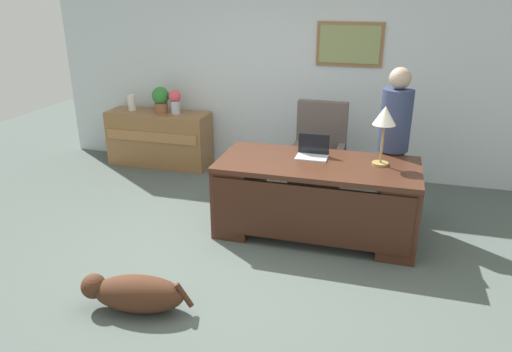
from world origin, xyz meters
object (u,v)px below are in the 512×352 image
Objects in this scene: armchair at (319,157)px; desk_lamp at (385,119)px; credenza at (160,138)px; vase_with_flowers at (175,100)px; vase_empty at (132,103)px; laptop at (313,151)px; person_standing at (393,144)px; dog_lying at (134,293)px; potted_plant at (161,99)px; desk at (316,196)px.

armchair is 1.97× the size of desk_lamp.
credenza is 0.64m from vase_with_flowers.
laptop is at bearing -25.36° from vase_empty.
dog_lying is (-1.87, -2.26, -0.71)m from person_standing.
desk_lamp is at bearing -26.35° from vase_with_flowers.
potted_plant is (-0.22, 0.00, 0.01)m from vase_with_flowers.
armchair is 0.86m from laptop.
potted_plant reaches higher than dog_lying.
credenza is 0.59m from potted_plant.
desk is at bearing -31.33° from credenza.
armchair reaches higher than dog_lying.
armchair is 3.62× the size of laptop.
laptop reaches higher than credenza.
armchair reaches higher than desk.
dog_lying is at bearing -125.11° from desk.
dog_lying is 2.51× the size of potted_plant.
desk_lamp is (0.60, 0.13, 0.81)m from desk.
vase_empty is at bearing 154.64° from laptop.
potted_plant is (-3.16, 0.93, 0.11)m from person_standing.
dog_lying is at bearing -129.71° from person_standing.
credenza is 2.50× the size of desk_lamp.
desk_lamp reaches higher than credenza.
person_standing is at bearing 76.81° from desk_lamp.
desk is 6.03× the size of vase_with_flowers.
dog_lying is at bearing -67.05° from credenza.
credenza is at bearing 155.77° from desk_lamp.
desk is at bearing -82.67° from armchair.
potted_plant reaches higher than vase_with_flowers.
desk reaches higher than credenza.
potted_plant reaches higher than desk.
vase_with_flowers reaches higher than credenza.
dog_lying is (1.35, -3.19, -0.23)m from credenza.
vase_empty is at bearing 179.80° from credenza.
dog_lying is at bearing -61.27° from vase_empty.
potted_plant is at bearing 163.53° from person_standing.
vase_with_flowers is 0.92× the size of potted_plant.
desk_lamp reaches higher than desk.
dog_lying is 3.54m from potted_plant.
laptop is (1.08, 1.85, 0.68)m from dog_lying.
armchair is (2.39, -0.55, 0.12)m from credenza.
desk reaches higher than dog_lying.
laptop reaches higher than desk.
vase_with_flowers is at bearing 108.54° from dog_lying.
vase_with_flowers reaches higher than desk.
potted_plant reaches higher than credenza.
vase_empty is 0.63× the size of potted_plant.
credenza is 6.48× the size of vase_empty.
desk is 0.99m from armchair.
person_standing is at bearing -14.45° from vase_empty.
credenza is at bearing -179.72° from vase_with_flowers.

